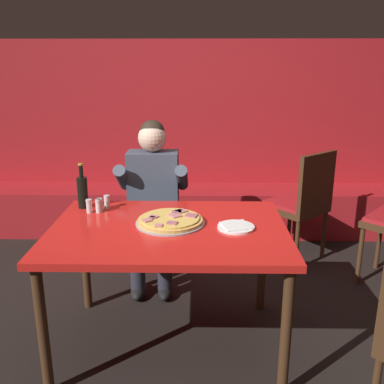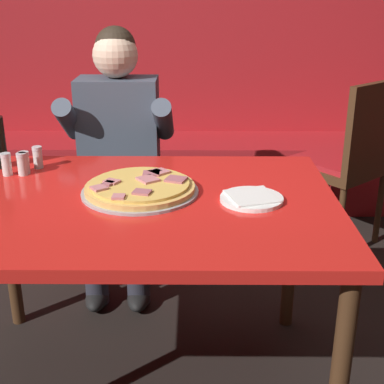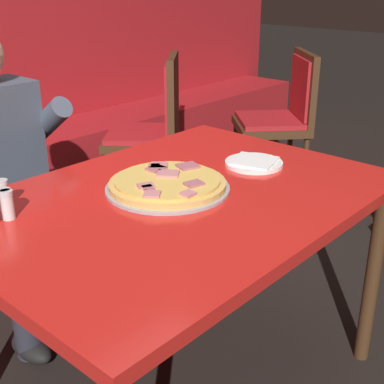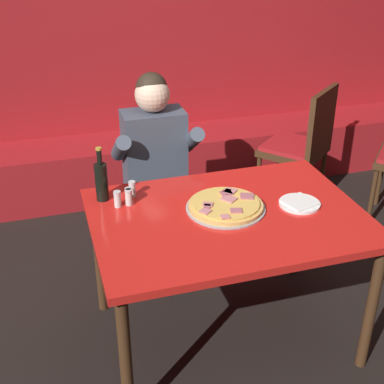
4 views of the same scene
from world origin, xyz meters
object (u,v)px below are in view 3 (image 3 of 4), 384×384
object	(u,v)px
dining_chair_near_left	(154,124)
pizza	(168,184)
shaker_oregano	(8,206)
dining_chair_far_left	(283,114)
shaker_red_pepper_flakes	(6,204)
main_dining_table	(179,217)
shaker_parmesan	(3,195)
diner_seated_blue_shirt	(3,173)
plate_white_paper	(254,163)

from	to	relation	value
dining_chair_near_left	pizza	bearing A→B (deg)	-132.42
shaker_oregano	dining_chair_far_left	bearing A→B (deg)	12.75
pizza	shaker_red_pepper_flakes	xyz separation A→B (m)	(-0.46, 0.20, 0.02)
main_dining_table	shaker_red_pepper_flakes	distance (m)	0.53
main_dining_table	dining_chair_far_left	xyz separation A→B (m)	(1.75, 0.74, -0.12)
shaker_parmesan	diner_seated_blue_shirt	size ratio (longest dim) A/B	0.07
shaker_oregano	shaker_red_pepper_flakes	size ratio (longest dim) A/B	1.00
dining_chair_far_left	dining_chair_near_left	bearing A→B (deg)	145.19
plate_white_paper	shaker_oregano	xyz separation A→B (m)	(-0.83, 0.25, 0.03)
diner_seated_blue_shirt	dining_chair_far_left	bearing A→B (deg)	-1.23
diner_seated_blue_shirt	dining_chair_far_left	xyz separation A→B (m)	(1.92, -0.04, -0.12)
plate_white_paper	shaker_oregano	size ratio (longest dim) A/B	2.44
pizza	shaker_oregano	size ratio (longest dim) A/B	4.68
shaker_parmesan	diner_seated_blue_shirt	xyz separation A→B (m)	(0.24, 0.45, -0.11)
plate_white_paper	dining_chair_near_left	xyz separation A→B (m)	(0.68, 1.23, -0.22)
shaker_parmesan	dining_chair_near_left	xyz separation A→B (m)	(1.48, 0.89, -0.25)
pizza	shaker_parmesan	size ratio (longest dim) A/B	4.68
main_dining_table	diner_seated_blue_shirt	size ratio (longest dim) A/B	1.06
shaker_parmesan	dining_chair_near_left	distance (m)	1.75
main_dining_table	shaker_oregano	world-z (taller)	shaker_oregano
plate_white_paper	diner_seated_blue_shirt	distance (m)	0.97
shaker_oregano	shaker_red_pepper_flakes	xyz separation A→B (m)	(0.00, 0.02, 0.00)
main_dining_table	dining_chair_near_left	distance (m)	1.62
shaker_oregano	shaker_parmesan	size ratio (longest dim) A/B	1.00
main_dining_table	shaker_parmesan	size ratio (longest dim) A/B	15.66
shaker_red_pepper_flakes	dining_chair_far_left	bearing A→B (deg)	12.35
shaker_parmesan	dining_chair_far_left	size ratio (longest dim) A/B	0.09
main_dining_table	diner_seated_blue_shirt	bearing A→B (deg)	102.55
pizza	shaker_red_pepper_flakes	world-z (taller)	shaker_red_pepper_flakes
diner_seated_blue_shirt	dining_chair_far_left	size ratio (longest dim) A/B	1.32
plate_white_paper	shaker_parmesan	distance (m)	0.87
shaker_red_pepper_flakes	diner_seated_blue_shirt	bearing A→B (deg)	62.35
plate_white_paper	dining_chair_near_left	world-z (taller)	dining_chair_near_left
diner_seated_blue_shirt	dining_chair_near_left	size ratio (longest dim) A/B	1.30
main_dining_table	shaker_oregano	bearing A→B (deg)	152.09
diner_seated_blue_shirt	dining_chair_near_left	bearing A→B (deg)	19.35
shaker_oregano	dining_chair_near_left	world-z (taller)	dining_chair_near_left
pizza	shaker_oregano	xyz separation A→B (m)	(-0.46, 0.18, 0.02)
dining_chair_far_left	diner_seated_blue_shirt	bearing A→B (deg)	178.77
plate_white_paper	shaker_red_pepper_flakes	distance (m)	0.87
plate_white_paper	shaker_red_pepper_flakes	bearing A→B (deg)	162.06
shaker_red_pepper_flakes	dining_chair_far_left	distance (m)	2.26
main_dining_table	dining_chair_far_left	distance (m)	1.90
main_dining_table	plate_white_paper	size ratio (longest dim) A/B	6.41
plate_white_paper	shaker_parmesan	size ratio (longest dim) A/B	2.44
shaker_parmesan	dining_chair_far_left	distance (m)	2.22
diner_seated_blue_shirt	shaker_oregano	bearing A→B (deg)	-117.21
diner_seated_blue_shirt	main_dining_table	bearing A→B (deg)	-77.45
shaker_red_pepper_flakes	dining_chair_near_left	world-z (taller)	dining_chair_near_left
main_dining_table	plate_white_paper	xyz separation A→B (m)	(0.38, -0.01, 0.09)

